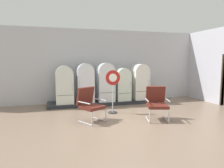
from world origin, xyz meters
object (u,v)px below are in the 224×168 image
refrigerator_3 (123,83)px  refrigerator_2 (106,81)px  refrigerator_1 (85,82)px  armchair_right (157,102)px  sign_stand (113,91)px  armchair_left (90,103)px  refrigerator_0 (64,84)px  refrigerator_4 (140,81)px

refrigerator_3 → refrigerator_2: bearing=178.9°
refrigerator_3 → refrigerator_1: bearing=179.9°
refrigerator_2 → refrigerator_3: refrigerator_2 is taller
refrigerator_1 → refrigerator_3: bearing=-0.1°
refrigerator_1 → armchair_right: (1.84, -2.57, -0.43)m
sign_stand → refrigerator_3: bearing=59.0°
refrigerator_2 → armchair_right: 2.79m
armchair_left → sign_stand: 1.22m
refrigerator_3 → sign_stand: size_ratio=0.92×
refrigerator_2 → armchair_left: 2.47m
refrigerator_0 → armchair_left: size_ratio=1.45×
refrigerator_3 → armchair_left: refrigerator_3 is taller
refrigerator_1 → refrigerator_2: (0.86, 0.01, 0.01)m
refrigerator_3 → armchair_right: 2.59m
sign_stand → refrigerator_2: bearing=85.6°
refrigerator_2 → sign_stand: (-0.11, -1.45, -0.20)m
refrigerator_0 → armchair_right: bearing=-44.2°
refrigerator_3 → refrigerator_4: bearing=0.7°
refrigerator_0 → refrigerator_1: 0.83m
refrigerator_1 → refrigerator_0: bearing=178.5°
armchair_left → sign_stand: bearing=38.3°
refrigerator_1 → refrigerator_3: size_ratio=1.14×
sign_stand → armchair_right: bearing=-45.9°
refrigerator_3 → refrigerator_4: refrigerator_4 is taller
refrigerator_4 → armchair_right: 2.67m
armchair_right → refrigerator_2: bearing=110.9°
refrigerator_3 → sign_stand: bearing=-121.0°
refrigerator_2 → sign_stand: bearing=-94.4°
refrigerator_2 → refrigerator_0: bearing=179.6°
refrigerator_0 → refrigerator_1: (0.83, -0.02, 0.05)m
armchair_left → refrigerator_0: bearing=105.9°
refrigerator_2 → sign_stand: 1.47m
refrigerator_0 → armchair_right: (2.67, -2.59, -0.38)m
refrigerator_1 → armchair_left: size_ratio=1.54×
armchair_left → refrigerator_1: bearing=84.8°
refrigerator_0 → sign_stand: refrigerator_0 is taller
refrigerator_2 → armchair_right: size_ratio=1.56×
refrigerator_2 → refrigerator_3: bearing=-1.1°
refrigerator_4 → sign_stand: 2.22m
refrigerator_4 → sign_stand: refrigerator_4 is taller
refrigerator_1 → sign_stand: 1.63m
refrigerator_0 → sign_stand: bearing=-42.9°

